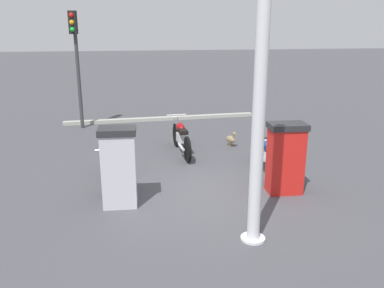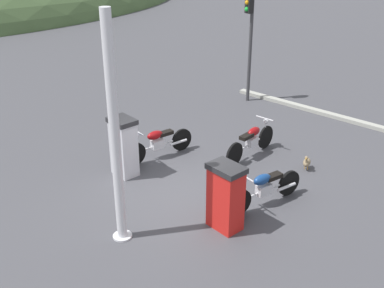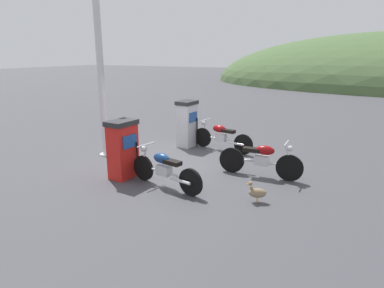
{
  "view_description": "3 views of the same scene",
  "coord_description": "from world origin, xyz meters",
  "px_view_note": "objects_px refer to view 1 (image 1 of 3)",
  "views": [
    {
      "loc": [
        -7.65,
        1.68,
        3.27
      ],
      "look_at": [
        0.2,
        0.14,
        0.95
      ],
      "focal_mm": 36.78,
      "sensor_mm": 36.0,
      "label": 1
    },
    {
      "loc": [
        -6.96,
        -6.95,
        5.88
      ],
      "look_at": [
        0.56,
        0.3,
        0.95
      ],
      "focal_mm": 43.72,
      "sensor_mm": 36.0,
      "label": 2
    },
    {
      "loc": [
        4.85,
        -8.11,
        3.09
      ],
      "look_at": [
        0.84,
        -0.5,
        0.76
      ],
      "focal_mm": 31.72,
      "sensor_mm": 36.0,
      "label": 3
    }
  ],
  "objects_px": {
    "wandering_duck": "(231,139)",
    "canopy_support_pole": "(259,103)",
    "fuel_pump_near": "(285,158)",
    "fuel_pump_far": "(119,167)",
    "motorcycle_extra": "(181,136)",
    "motorcycle_near_pump": "(266,153)",
    "motorcycle_far_pump": "(115,162)",
    "roadside_traffic_light": "(76,50)"
  },
  "relations": [
    {
      "from": "wandering_duck",
      "to": "canopy_support_pole",
      "type": "bearing_deg",
      "value": 167.31
    },
    {
      "from": "fuel_pump_near",
      "to": "fuel_pump_far",
      "type": "distance_m",
      "value": 3.37
    },
    {
      "from": "fuel_pump_far",
      "to": "wandering_duck",
      "type": "distance_m",
      "value": 4.78
    },
    {
      "from": "motorcycle_extra",
      "to": "motorcycle_near_pump",
      "type": "bearing_deg",
      "value": -135.81
    },
    {
      "from": "fuel_pump_far",
      "to": "motorcycle_far_pump",
      "type": "relative_size",
      "value": 0.71
    },
    {
      "from": "fuel_pump_near",
      "to": "motorcycle_extra",
      "type": "xyz_separation_m",
      "value": [
        3.08,
        1.66,
        -0.27
      ]
    },
    {
      "from": "motorcycle_far_pump",
      "to": "roadside_traffic_light",
      "type": "bearing_deg",
      "value": 11.71
    },
    {
      "from": "fuel_pump_far",
      "to": "motorcycle_near_pump",
      "type": "xyz_separation_m",
      "value": [
        1.28,
        -3.45,
        -0.33
      ]
    },
    {
      "from": "motorcycle_extra",
      "to": "wandering_duck",
      "type": "relative_size",
      "value": 4.71
    },
    {
      "from": "fuel_pump_far",
      "to": "motorcycle_near_pump",
      "type": "bearing_deg",
      "value": -69.66
    },
    {
      "from": "fuel_pump_far",
      "to": "motorcycle_extra",
      "type": "bearing_deg",
      "value": -29.03
    },
    {
      "from": "motorcycle_near_pump",
      "to": "roadside_traffic_light",
      "type": "relative_size",
      "value": 0.55
    },
    {
      "from": "fuel_pump_far",
      "to": "motorcycle_far_pump",
      "type": "distance_m",
      "value": 1.27
    },
    {
      "from": "canopy_support_pole",
      "to": "motorcycle_far_pump",
      "type": "bearing_deg",
      "value": 35.95
    },
    {
      "from": "fuel_pump_near",
      "to": "motorcycle_far_pump",
      "type": "relative_size",
      "value": 0.68
    },
    {
      "from": "fuel_pump_near",
      "to": "motorcycle_far_pump",
      "type": "distance_m",
      "value": 3.67
    },
    {
      "from": "fuel_pump_near",
      "to": "roadside_traffic_light",
      "type": "height_order",
      "value": "roadside_traffic_light"
    },
    {
      "from": "roadside_traffic_light",
      "to": "motorcycle_near_pump",
      "type": "bearing_deg",
      "value": -138.75
    },
    {
      "from": "motorcycle_near_pump",
      "to": "motorcycle_far_pump",
      "type": "bearing_deg",
      "value": 90.91
    },
    {
      "from": "fuel_pump_near",
      "to": "canopy_support_pole",
      "type": "bearing_deg",
      "value": 143.51
    },
    {
      "from": "motorcycle_far_pump",
      "to": "motorcycle_extra",
      "type": "distance_m",
      "value": 2.57
    },
    {
      "from": "motorcycle_near_pump",
      "to": "wandering_duck",
      "type": "distance_m",
      "value": 2.21
    },
    {
      "from": "motorcycle_far_pump",
      "to": "wandering_duck",
      "type": "xyz_separation_m",
      "value": [
        2.24,
        -3.33,
        -0.25
      ]
    },
    {
      "from": "motorcycle_far_pump",
      "to": "roadside_traffic_light",
      "type": "height_order",
      "value": "roadside_traffic_light"
    },
    {
      "from": "motorcycle_near_pump",
      "to": "wandering_duck",
      "type": "relative_size",
      "value": 4.61
    },
    {
      "from": "fuel_pump_far",
      "to": "canopy_support_pole",
      "type": "relative_size",
      "value": 0.33
    },
    {
      "from": "canopy_support_pole",
      "to": "fuel_pump_near",
      "type": "bearing_deg",
      "value": -36.49
    },
    {
      "from": "motorcycle_near_pump",
      "to": "roadside_traffic_light",
      "type": "bearing_deg",
      "value": 41.25
    },
    {
      "from": "wandering_duck",
      "to": "fuel_pump_near",
      "type": "bearing_deg",
      "value": -178.04
    },
    {
      "from": "fuel_pump_far",
      "to": "roadside_traffic_light",
      "type": "relative_size",
      "value": 0.4
    },
    {
      "from": "fuel_pump_near",
      "to": "roadside_traffic_light",
      "type": "distance_m",
      "value": 8.22
    },
    {
      "from": "roadside_traffic_light",
      "to": "motorcycle_far_pump",
      "type": "bearing_deg",
      "value": -168.29
    },
    {
      "from": "roadside_traffic_light",
      "to": "fuel_pump_far",
      "type": "bearing_deg",
      "value": -169.76
    },
    {
      "from": "fuel_pump_far",
      "to": "wandering_duck",
      "type": "relative_size",
      "value": 3.36
    },
    {
      "from": "motorcycle_near_pump",
      "to": "canopy_support_pole",
      "type": "relative_size",
      "value": 0.46
    },
    {
      "from": "motorcycle_far_pump",
      "to": "motorcycle_extra",
      "type": "height_order",
      "value": "motorcycle_extra"
    },
    {
      "from": "motorcycle_near_pump",
      "to": "motorcycle_far_pump",
      "type": "height_order",
      "value": "motorcycle_far_pump"
    },
    {
      "from": "fuel_pump_far",
      "to": "canopy_support_pole",
      "type": "height_order",
      "value": "canopy_support_pole"
    },
    {
      "from": "fuel_pump_near",
      "to": "motorcycle_near_pump",
      "type": "bearing_deg",
      "value": -3.8
    },
    {
      "from": "fuel_pump_near",
      "to": "fuel_pump_far",
      "type": "relative_size",
      "value": 0.96
    },
    {
      "from": "motorcycle_near_pump",
      "to": "motorcycle_extra",
      "type": "distance_m",
      "value": 2.51
    },
    {
      "from": "fuel_pump_far",
      "to": "motorcycle_extra",
      "type": "height_order",
      "value": "fuel_pump_far"
    }
  ]
}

